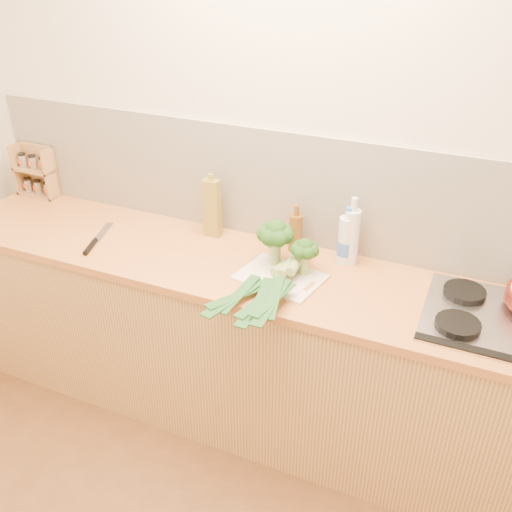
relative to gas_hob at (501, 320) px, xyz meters
The scene contains 15 objects.
room_shell 1.09m from the gas_hob, 163.89° to the left, with size 3.50×3.50×3.50m.
counter 1.12m from the gas_hob, behind, with size 3.20×0.62×0.90m.
gas_hob is the anchor object (origin of this frame).
chopping_board 0.90m from the gas_hob, behind, with size 0.35×0.26×0.01m, color beige.
broccoli_left 0.97m from the gas_hob, behind, with size 0.16×0.17×0.22m.
broccoli_right 0.82m from the gas_hob, behind, with size 0.12×0.13×0.17m.
leek_front 0.92m from the gas_hob, behind, with size 0.26×0.68×0.04m.
leek_mid 0.88m from the gas_hob, behind, with size 0.10×0.64×0.04m.
leek_back 0.84m from the gas_hob, behind, with size 0.11×0.62×0.04m.
chefs_knife 1.83m from the gas_hob, behind, with size 0.12×0.33×0.02m.
spice_rack 2.48m from the gas_hob, behind, with size 0.24×0.10×0.29m.
oil_tin 1.37m from the gas_hob, behind, with size 0.08×0.05×0.32m.
glass_bottle 0.70m from the gas_hob, 162.80° to the left, with size 0.07×0.07×0.32m.
amber_bottle 0.95m from the gas_hob, 166.63° to the left, with size 0.06×0.06×0.23m.
water_bottle 0.71m from the gas_hob, 163.61° to the left, with size 0.08×0.08×0.26m.
Camera 1 is at (0.86, -0.80, 2.23)m, focal length 40.00 mm.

